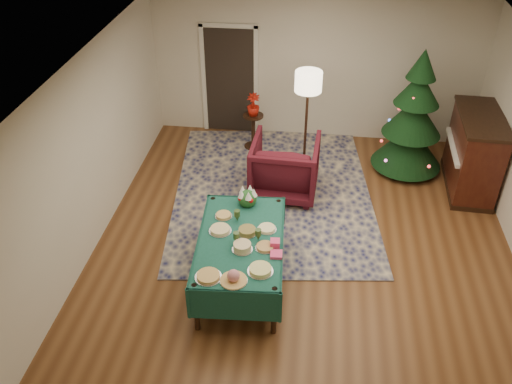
# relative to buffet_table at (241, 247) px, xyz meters

# --- Properties ---
(room_shell) EXTENTS (7.00, 7.00, 7.00)m
(room_shell) POSITION_rel_buffet_table_xyz_m (0.78, 0.74, 0.76)
(room_shell) COLOR #593319
(room_shell) RESTS_ON ground
(doorway) EXTENTS (1.08, 0.04, 2.16)m
(doorway) POSITION_rel_buffet_table_xyz_m (-0.82, 4.22, 0.50)
(doorway) COLOR black
(doorway) RESTS_ON ground
(rug) EXTENTS (3.66, 4.54, 0.02)m
(rug) POSITION_rel_buffet_table_xyz_m (0.22, 2.14, -0.58)
(rug) COLOR #131747
(rug) RESTS_ON ground
(buffet_table) EXTENTS (1.23, 1.97, 0.74)m
(buffet_table) POSITION_rel_buffet_table_xyz_m (0.00, 0.00, 0.00)
(buffet_table) COLOR black
(buffet_table) RESTS_ON ground
(platter_0) EXTENTS (0.32, 0.32, 0.05)m
(platter_0) POSITION_rel_buffet_table_xyz_m (-0.27, -0.74, 0.17)
(platter_0) COLOR silver
(platter_0) RESTS_ON buffet_table
(platter_1) EXTENTS (0.33, 0.33, 0.16)m
(platter_1) POSITION_rel_buffet_table_xyz_m (0.03, -0.77, 0.21)
(platter_1) COLOR silver
(platter_1) RESTS_ON buffet_table
(platter_2) EXTENTS (0.31, 0.31, 0.06)m
(platter_2) POSITION_rel_buffet_table_xyz_m (0.32, -0.57, 0.18)
(platter_2) COLOR silver
(platter_2) RESTS_ON buffet_table
(platter_3) EXTENTS (0.26, 0.26, 0.10)m
(platter_3) POSITION_rel_buffet_table_xyz_m (0.05, -0.21, 0.20)
(platter_3) COLOR silver
(platter_3) RESTS_ON buffet_table
(platter_4) EXTENTS (0.25, 0.25, 0.04)m
(platter_4) POSITION_rel_buffet_table_xyz_m (0.33, -0.14, 0.17)
(platter_4) COLOR silver
(platter_4) RESTS_ON buffet_table
(platter_5) EXTENTS (0.30, 0.30, 0.05)m
(platter_5) POSITION_rel_buffet_table_xyz_m (-0.28, 0.12, 0.17)
(platter_5) COLOR silver
(platter_5) RESTS_ON buffet_table
(platter_6) EXTENTS (0.26, 0.26, 0.07)m
(platter_6) POSITION_rel_buffet_table_xyz_m (0.07, 0.12, 0.18)
(platter_6) COLOR silver
(platter_6) RESTS_ON buffet_table
(platter_7) EXTENTS (0.25, 0.25, 0.04)m
(platter_7) POSITION_rel_buffet_table_xyz_m (0.32, 0.22, 0.17)
(platter_7) COLOR silver
(platter_7) RESTS_ON buffet_table
(platter_8) EXTENTS (0.24, 0.24, 0.04)m
(platter_8) POSITION_rel_buffet_table_xyz_m (-0.29, 0.43, 0.17)
(platter_8) COLOR silver
(platter_8) RESTS_ON buffet_table
(goblet_0) EXTENTS (0.08, 0.08, 0.17)m
(goblet_0) POSITION_rel_buffet_table_xyz_m (-0.10, 0.36, 0.24)
(goblet_0) COLOR #2D471E
(goblet_0) RESTS_ON buffet_table
(goblet_1) EXTENTS (0.08, 0.08, 0.17)m
(goblet_1) POSITION_rel_buffet_table_xyz_m (0.23, -0.00, 0.24)
(goblet_1) COLOR #2D471E
(goblet_1) RESTS_ON buffet_table
(goblet_2) EXTENTS (0.08, 0.08, 0.17)m
(goblet_2) POSITION_rel_buffet_table_xyz_m (-0.04, -0.10, 0.24)
(goblet_2) COLOR #2D471E
(goblet_2) RESTS_ON buffet_table
(napkin_stack) EXTENTS (0.16, 0.16, 0.04)m
(napkin_stack) POSITION_rel_buffet_table_xyz_m (0.48, -0.27, 0.17)
(napkin_stack) COLOR #E63F77
(napkin_stack) RESTS_ON buffet_table
(gift_box) EXTENTS (0.13, 0.13, 0.10)m
(gift_box) POSITION_rel_buffet_table_xyz_m (0.45, -0.10, 0.20)
(gift_box) COLOR #F44378
(gift_box) RESTS_ON buffet_table
(centerpiece) EXTENTS (0.27, 0.27, 0.31)m
(centerpiece) POSITION_rel_buffet_table_xyz_m (-0.01, 0.74, 0.28)
(centerpiece) COLOR #1E4C1E
(centerpiece) RESTS_ON buffet_table
(armchair) EXTENTS (1.10, 1.03, 1.08)m
(armchair) POSITION_rel_buffet_table_xyz_m (0.41, 2.17, -0.05)
(armchair) COLOR #470F19
(armchair) RESTS_ON ground
(floor_lamp) EXTENTS (0.44, 0.44, 1.83)m
(floor_lamp) POSITION_rel_buffet_table_xyz_m (0.69, 2.93, 0.96)
(floor_lamp) COLOR #A57F3F
(floor_lamp) RESTS_ON ground
(side_table) EXTENTS (0.38, 0.38, 0.67)m
(side_table) POSITION_rel_buffet_table_xyz_m (-0.29, 3.59, -0.27)
(side_table) COLOR black
(side_table) RESTS_ON ground
(potted_plant) EXTENTS (0.23, 0.42, 0.23)m
(potted_plant) POSITION_rel_buffet_table_xyz_m (-0.29, 3.59, 0.20)
(potted_plant) COLOR #B0190C
(potted_plant) RESTS_ON side_table
(christmas_tree) EXTENTS (1.42, 1.42, 2.20)m
(christmas_tree) POSITION_rel_buffet_table_xyz_m (2.47, 3.17, 0.40)
(christmas_tree) COLOR black
(christmas_tree) RESTS_ON ground
(piano) EXTENTS (0.79, 1.56, 1.32)m
(piano) POSITION_rel_buffet_table_xyz_m (3.44, 2.72, 0.05)
(piano) COLOR black
(piano) RESTS_ON ground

